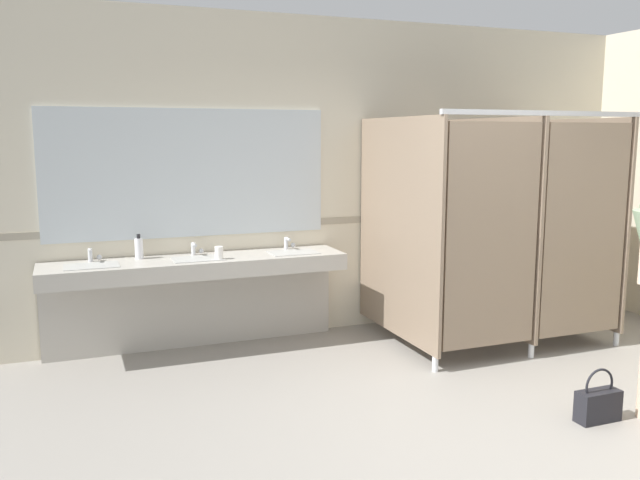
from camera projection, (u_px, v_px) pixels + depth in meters
ground_plane at (513, 441)px, 4.14m from camera, size 6.59×5.73×0.10m
wall_back at (348, 177)px, 6.33m from camera, size 6.59×0.12×2.92m
wall_back_tile_band at (351, 220)px, 6.33m from camera, size 6.59×0.01×0.06m
vanity_counter at (196, 282)px, 5.68m from camera, size 2.54×0.52×0.94m
mirror_panel at (189, 173)px, 5.70m from camera, size 2.44×0.02×1.10m
bathroom_stalls at (502, 225)px, 5.83m from camera, size 1.92×1.46×2.05m
handbag at (598, 404)px, 4.31m from camera, size 0.30×0.12×0.36m
soap_dispenser at (139, 248)px, 5.53m from camera, size 0.07×0.07×0.21m
paper_cup at (219, 253)px, 5.51m from camera, size 0.07×0.07×0.11m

